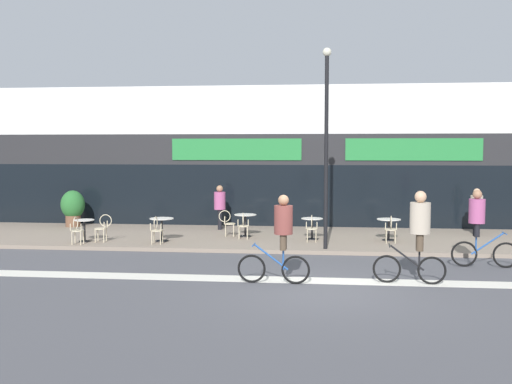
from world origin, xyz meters
TOP-DOWN VIEW (x-y plane):
  - ground_plane at (0.00, 0.00)m, footprint 120.00×120.00m
  - sidewalk_slab at (0.00, 7.25)m, footprint 40.00×5.50m
  - storefront_facade at (0.00, 11.96)m, footprint 40.00×4.06m
  - bike_lane_stripe at (0.00, 1.01)m, footprint 36.00×0.70m
  - bistro_table_0 at (-7.76, 5.46)m, footprint 0.64×0.64m
  - bistro_table_1 at (-5.26, 5.80)m, footprint 0.78×0.78m
  - bistro_table_2 at (-2.67, 7.16)m, footprint 0.77×0.77m
  - bistro_table_3 at (-0.37, 6.75)m, footprint 0.72×0.72m
  - bistro_table_4 at (2.16, 6.80)m, footprint 0.78×0.78m
  - cafe_chair_0_near at (-7.75, 4.84)m, footprint 0.42×0.59m
  - cafe_chair_0_side at (-7.13, 5.47)m, footprint 0.58×0.42m
  - cafe_chair_1_near at (-5.26, 5.17)m, footprint 0.41×0.58m
  - cafe_chair_2_near at (-2.66, 6.53)m, footprint 0.44×0.59m
  - cafe_chair_2_side at (-3.30, 7.15)m, footprint 0.60×0.45m
  - cafe_chair_3_near at (-0.37, 6.13)m, footprint 0.40×0.58m
  - cafe_chair_4_near at (2.16, 6.18)m, footprint 0.42×0.58m
  - planter_pot at (-9.69, 9.05)m, footprint 0.92×0.92m
  - lamp_post at (0.07, 4.90)m, footprint 0.26×0.26m
  - cyclist_0 at (-1.00, 0.61)m, footprint 1.71×0.48m
  - cyclist_1 at (4.11, 3.13)m, footprint 1.75×0.50m
  - cyclist_2 at (2.17, 0.92)m, footprint 1.69×0.55m
  - pedestrian_near_end at (-3.85, 8.85)m, footprint 0.51×0.51m
  - pedestrian_far_end at (5.37, 8.44)m, footprint 0.45×0.45m

SIDE VIEW (x-z plane):
  - ground_plane at x=0.00m, z-range 0.00..0.00m
  - bike_lane_stripe at x=0.00m, z-range 0.00..0.01m
  - sidewalk_slab at x=0.00m, z-range 0.00..0.12m
  - bistro_table_0 at x=-7.76m, z-range 0.27..0.99m
  - bistro_table_3 at x=-0.37m, z-range 0.28..0.99m
  - bistro_table_4 at x=2.16m, z-range 0.28..0.99m
  - cafe_chair_0_near at x=-7.75m, z-range 0.19..1.09m
  - cafe_chair_0_side at x=-7.13m, z-range 0.19..1.09m
  - cafe_chair_1_near at x=-5.26m, z-range 0.19..1.09m
  - cafe_chair_2_near at x=-2.66m, z-range 0.19..1.09m
  - cafe_chair_2_side at x=-3.30m, z-range 0.19..1.09m
  - cafe_chair_3_near at x=-0.37m, z-range 0.19..1.09m
  - cafe_chair_4_near at x=2.16m, z-range 0.19..1.09m
  - bistro_table_1 at x=-5.26m, z-range 0.29..1.05m
  - bistro_table_2 at x=-2.67m, z-range 0.29..1.06m
  - planter_pot at x=-9.69m, z-range 0.19..1.59m
  - pedestrian_far_end at x=5.37m, z-range 0.27..1.91m
  - pedestrian_near_end at x=-3.85m, z-range 0.28..1.93m
  - cyclist_1 at x=4.11m, z-range 0.15..2.21m
  - cyclist_0 at x=-1.00m, z-range 0.17..2.26m
  - cyclist_2 at x=2.17m, z-range 0.22..2.40m
  - storefront_facade at x=0.00m, z-range -0.01..5.59m
  - lamp_post at x=0.07m, z-range 0.53..6.56m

